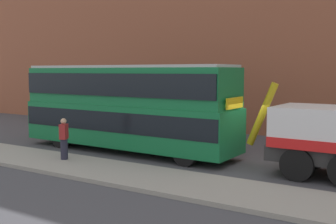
{
  "coord_description": "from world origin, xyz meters",
  "views": [
    {
      "loc": [
        5.66,
        -15.81,
        3.82
      ],
      "look_at": [
        -3.96,
        -0.51,
        2.0
      ],
      "focal_mm": 44.26,
      "sensor_mm": 36.0,
      "label": 1
    }
  ],
  "objects": [
    {
      "name": "ground_plane",
      "position": [
        0.0,
        0.0,
        0.0
      ],
      "size": [
        120.0,
        120.0,
        0.0
      ],
      "primitive_type": "plane",
      "color": "#424247"
    },
    {
      "name": "pedestrian_onlooker",
      "position": [
        -6.96,
        -3.82,
        0.99
      ],
      "size": [
        0.41,
        0.47,
        1.71
      ],
      "rotation": [
        0.0,
        0.0,
        0.44
      ],
      "color": "#232333",
      "rests_on": "near_kerb"
    },
    {
      "name": "double_decker_bus",
      "position": [
        -6.29,
        -0.51,
        2.23
      ],
      "size": [
        11.09,
        2.79,
        4.06
      ],
      "rotation": [
        0.0,
        0.0,
        -0.02
      ],
      "color": "#146B38",
      "rests_on": "ground_plane"
    },
    {
      "name": "near_kerb",
      "position": [
        0.0,
        -4.2,
        0.07
      ],
      "size": [
        60.0,
        2.8,
        0.15
      ],
      "primitive_type": "cube",
      "color": "gray",
      "rests_on": "ground_plane"
    }
  ]
}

